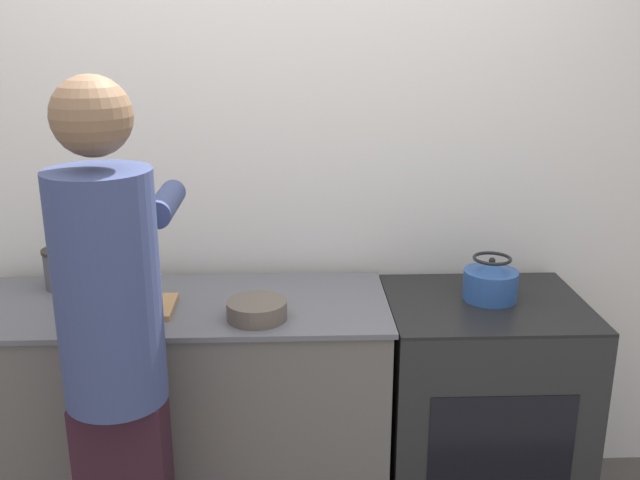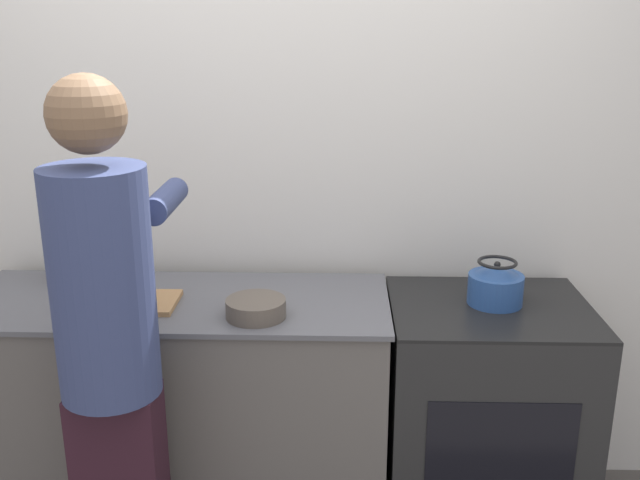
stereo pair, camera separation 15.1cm
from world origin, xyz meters
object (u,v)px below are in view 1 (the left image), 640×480
Objects in this scene: cutting_board at (130,307)px; knife at (118,303)px; person at (115,350)px; canister_jar at (64,268)px; kettle at (491,281)px; bowl_prep at (257,310)px; oven at (479,412)px.

knife is (-0.04, 0.00, 0.01)m from cutting_board.
canister_jar is at bearing 117.54° from person.
kettle is at bearing 23.01° from knife.
canister_jar reaches higher than bowl_prep.
kettle is (1.30, 0.09, 0.03)m from knife.
oven is at bearing -5.93° from canister_jar.
knife reaches higher than oven.
person is 0.41m from cutting_board.
knife is 1.25× the size of kettle.
oven is 0.96m from bowl_prep.
kettle is 1.30× the size of canister_jar.
oven is at bearing -121.55° from kettle.
bowl_prep reaches higher than knife.
knife is at bearing 102.02° from person.
oven is at bearing 21.49° from person.
person is 7.11× the size of knife.
cutting_board is 1.51× the size of bowl_prep.
cutting_board is 2.03× the size of canister_jar.
canister_jar reaches higher than kettle.
cutting_board is 0.04m from knife.
bowl_prep is (0.39, 0.31, -0.01)m from person.
knife is at bearing -176.13° from kettle.
bowl_prep is at bearing 7.65° from knife.
kettle is 1.55m from canister_jar.
canister_jar reaches higher than oven.
cutting_board is at bearing 12.58° from knife.
kettle is at bearing 22.24° from person.
cutting_board is 0.45m from bowl_prep.
canister_jar is (-0.28, 0.23, 0.07)m from cutting_board.
kettle is (0.02, 0.02, 0.51)m from oven.
cutting_board reaches higher than oven.
kettle is at bearing -4.97° from canister_jar.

